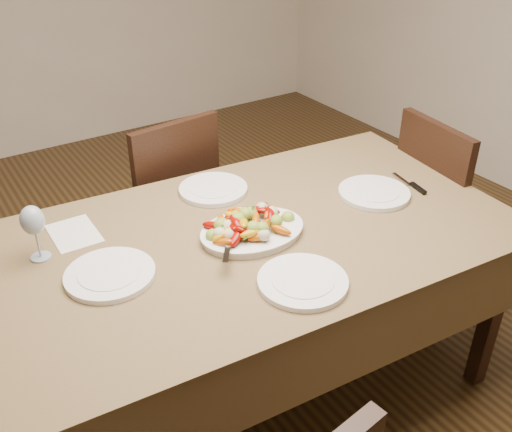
{
  "coord_description": "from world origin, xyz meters",
  "views": [
    {
      "loc": [
        -0.8,
        -1.29,
        1.83
      ],
      "look_at": [
        0.13,
        0.11,
        0.82
      ],
      "focal_mm": 40.0,
      "sensor_mm": 36.0,
      "label": 1
    }
  ],
  "objects": [
    {
      "name": "menu_card",
      "position": [
        -0.41,
        0.45,
        0.76
      ],
      "size": [
        0.15,
        0.21,
        0.0
      ],
      "primitive_type": "cube",
      "rotation": [
        0.0,
        0.0,
        -0.02
      ],
      "color": "silver",
      "rests_on": "dining_table"
    },
    {
      "name": "dining_table",
      "position": [
        0.13,
        0.11,
        0.38
      ],
      "size": [
        1.92,
        1.19,
        0.76
      ],
      "primitive_type": "cube",
      "rotation": [
        0.0,
        0.0,
        -0.08
      ],
      "color": "brown",
      "rests_on": "ground"
    },
    {
      "name": "table_knife",
      "position": [
        0.83,
        0.06,
        0.76
      ],
      "size": [
        0.06,
        0.2,
        0.01
      ],
      "primitive_type": null,
      "rotation": [
        0.0,
        0.0,
        -0.19
      ],
      "color": "#9EA0A8",
      "rests_on": "dining_table"
    },
    {
      "name": "plate_left",
      "position": [
        -0.4,
        0.14,
        0.77
      ],
      "size": [
        0.28,
        0.28,
        0.02
      ],
      "primitive_type": "cylinder",
      "color": "white",
      "rests_on": "dining_table"
    },
    {
      "name": "plate_near",
      "position": [
        0.08,
        -0.21,
        0.77
      ],
      "size": [
        0.28,
        0.28,
        0.02
      ],
      "primitive_type": "cylinder",
      "color": "white",
      "rests_on": "dining_table"
    },
    {
      "name": "wine_glass",
      "position": [
        -0.55,
        0.37,
        0.86
      ],
      "size": [
        0.08,
        0.08,
        0.2
      ],
      "primitive_type": null,
      "color": "#8C99A5",
      "rests_on": "dining_table"
    },
    {
      "name": "roasted_vegetables",
      "position": [
        0.1,
        0.1,
        0.83
      ],
      "size": [
        0.31,
        0.22,
        0.09
      ],
      "primitive_type": null,
      "rotation": [
        0.0,
        0.0,
        -0.08
      ],
      "color": "#750702",
      "rests_on": "serving_platter"
    },
    {
      "name": "chair_right",
      "position": [
        1.23,
        0.11,
        0.47
      ],
      "size": [
        0.47,
        0.47,
        0.95
      ],
      "primitive_type": null,
      "rotation": [
        0.0,
        0.0,
        1.44
      ],
      "color": "black",
      "rests_on": "ground"
    },
    {
      "name": "chair_far",
      "position": [
        0.11,
        0.94,
        0.47
      ],
      "size": [
        0.46,
        0.46,
        0.95
      ],
      "primitive_type": null,
      "rotation": [
        0.0,
        0.0,
        3.25
      ],
      "color": "black",
      "rests_on": "ground"
    },
    {
      "name": "plate_far",
      "position": [
        0.14,
        0.45,
        0.77
      ],
      "size": [
        0.27,
        0.27,
        0.02
      ],
      "primitive_type": "cylinder",
      "color": "white",
      "rests_on": "dining_table"
    },
    {
      "name": "serving_platter",
      "position": [
        0.1,
        0.1,
        0.77
      ],
      "size": [
        0.38,
        0.3,
        0.02
      ],
      "primitive_type": "ellipsoid",
      "rotation": [
        0.0,
        0.0,
        -0.08
      ],
      "color": "white",
      "rests_on": "dining_table"
    },
    {
      "name": "plate_right",
      "position": [
        0.65,
        0.08,
        0.77
      ],
      "size": [
        0.28,
        0.28,
        0.02
      ],
      "primitive_type": "cylinder",
      "color": "white",
      "rests_on": "dining_table"
    },
    {
      "name": "serving_spoon",
      "position": [
        0.03,
        0.07,
        0.81
      ],
      "size": [
        0.26,
        0.21,
        0.03
      ],
      "primitive_type": null,
      "rotation": [
        0.0,
        0.0,
        -0.62
      ],
      "color": "#9EA0A8",
      "rests_on": "serving_platter"
    },
    {
      "name": "floor",
      "position": [
        0.0,
        0.0,
        0.0
      ],
      "size": [
        6.0,
        6.0,
        0.0
      ],
      "primitive_type": "plane",
      "color": "#382511",
      "rests_on": "ground"
    }
  ]
}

